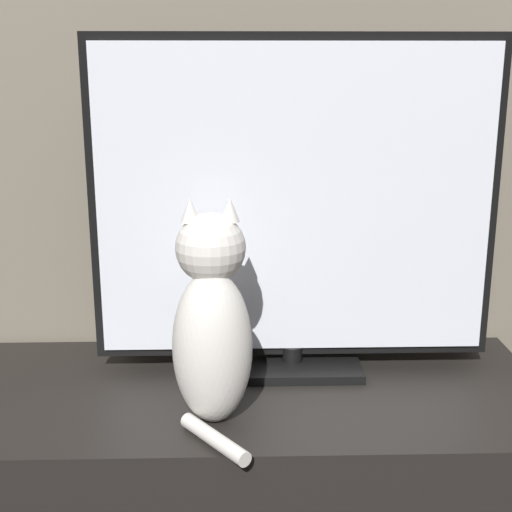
{
  "coord_description": "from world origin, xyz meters",
  "views": [
    {
      "loc": [
        0.06,
        -0.47,
        1.17
      ],
      "look_at": [
        0.1,
        0.89,
        0.8
      ],
      "focal_mm": 50.0,
      "sensor_mm": 36.0,
      "label": 1
    }
  ],
  "objects": [
    {
      "name": "cat",
      "position": [
        0.01,
        0.78,
        0.7
      ],
      "size": [
        0.16,
        0.27,
        0.43
      ],
      "rotation": [
        0.0,
        0.0,
        0.05
      ],
      "color": "silver",
      "rests_on": "tv_stand"
    },
    {
      "name": "tv_stand",
      "position": [
        0.0,
        0.91,
        0.25
      ],
      "size": [
        1.41,
        0.54,
        0.5
      ],
      "color": "black",
      "rests_on": "ground_plane"
    },
    {
      "name": "wall_back",
      "position": [
        0.0,
        1.22,
        1.3
      ],
      "size": [
        4.8,
        0.05,
        2.6
      ],
      "color": "#756B5B",
      "rests_on": "ground_plane"
    },
    {
      "name": "tv",
      "position": [
        0.18,
        1.01,
        0.87
      ],
      "size": [
        0.86,
        0.18,
        0.72
      ],
      "color": "black",
      "rests_on": "tv_stand"
    }
  ]
}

